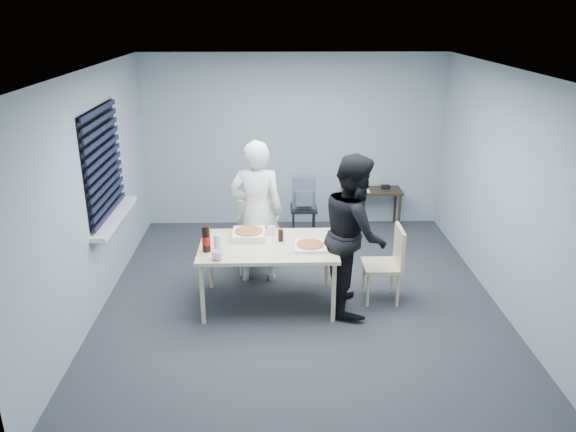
{
  "coord_description": "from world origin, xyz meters",
  "views": [
    {
      "loc": [
        -0.28,
        -5.8,
        3.19
      ],
      "look_at": [
        -0.14,
        0.1,
        1.0
      ],
      "focal_mm": 35.0,
      "sensor_mm": 36.0,
      "label": 1
    }
  ],
  "objects_px": {
    "person_black": "(354,233)",
    "stool": "(304,214)",
    "dining_table": "(268,249)",
    "soda_bottle": "(206,239)",
    "person_white": "(257,212)",
    "chair_far": "(254,231)",
    "mug_a": "(218,255)",
    "mug_b": "(272,230)",
    "backpack": "(304,193)",
    "side_table": "(371,195)",
    "chair_right": "(389,259)"
  },
  "relations": [
    {
      "from": "chair_far",
      "to": "side_table",
      "type": "xyz_separation_m",
      "value": [
        1.74,
        1.41,
        0.01
      ]
    },
    {
      "from": "chair_right",
      "to": "side_table",
      "type": "xyz_separation_m",
      "value": [
        0.17,
        2.31,
        0.01
      ]
    },
    {
      "from": "stool",
      "to": "soda_bottle",
      "type": "xyz_separation_m",
      "value": [
        -1.15,
        -2.0,
        0.47
      ]
    },
    {
      "from": "person_white",
      "to": "person_black",
      "type": "xyz_separation_m",
      "value": [
        1.08,
        -0.7,
        0.0
      ]
    },
    {
      "from": "dining_table",
      "to": "soda_bottle",
      "type": "distance_m",
      "value": 0.71
    },
    {
      "from": "stool",
      "to": "backpack",
      "type": "distance_m",
      "value": 0.33
    },
    {
      "from": "person_black",
      "to": "mug_b",
      "type": "xyz_separation_m",
      "value": [
        -0.9,
        0.37,
        -0.1
      ]
    },
    {
      "from": "person_black",
      "to": "soda_bottle",
      "type": "height_order",
      "value": "person_black"
    },
    {
      "from": "chair_far",
      "to": "person_black",
      "type": "relative_size",
      "value": 0.5
    },
    {
      "from": "chair_far",
      "to": "stool",
      "type": "distance_m",
      "value": 1.1
    },
    {
      "from": "dining_table",
      "to": "stool",
      "type": "xyz_separation_m",
      "value": [
        0.49,
        1.84,
        -0.27
      ]
    },
    {
      "from": "soda_bottle",
      "to": "stool",
      "type": "bearing_deg",
      "value": 60.25
    },
    {
      "from": "chair_far",
      "to": "mug_a",
      "type": "distance_m",
      "value": 1.41
    },
    {
      "from": "dining_table",
      "to": "person_white",
      "type": "xyz_separation_m",
      "value": [
        -0.14,
        0.63,
        0.21
      ]
    },
    {
      "from": "person_white",
      "to": "chair_far",
      "type": "bearing_deg",
      "value": -82.44
    },
    {
      "from": "chair_far",
      "to": "mug_b",
      "type": "relative_size",
      "value": 8.9
    },
    {
      "from": "mug_a",
      "to": "dining_table",
      "type": "bearing_deg",
      "value": 36.16
    },
    {
      "from": "stool",
      "to": "mug_a",
      "type": "xyz_separation_m",
      "value": [
        -1.01,
        -2.21,
        0.38
      ]
    },
    {
      "from": "stool",
      "to": "soda_bottle",
      "type": "distance_m",
      "value": 2.35
    },
    {
      "from": "mug_a",
      "to": "person_black",
      "type": "bearing_deg",
      "value": 12.08
    },
    {
      "from": "side_table",
      "to": "backpack",
      "type": "xyz_separation_m",
      "value": [
        -1.06,
        -0.56,
        0.22
      ]
    },
    {
      "from": "side_table",
      "to": "soda_bottle",
      "type": "relative_size",
      "value": 3.1
    },
    {
      "from": "chair_right",
      "to": "soda_bottle",
      "type": "bearing_deg",
      "value": -173.42
    },
    {
      "from": "person_white",
      "to": "soda_bottle",
      "type": "height_order",
      "value": "person_white"
    },
    {
      "from": "person_black",
      "to": "stool",
      "type": "height_order",
      "value": "person_black"
    },
    {
      "from": "chair_far",
      "to": "mug_a",
      "type": "bearing_deg",
      "value": -103.85
    },
    {
      "from": "chair_far",
      "to": "person_white",
      "type": "xyz_separation_m",
      "value": [
        0.04,
        -0.34,
        0.37
      ]
    },
    {
      "from": "dining_table",
      "to": "mug_a",
      "type": "bearing_deg",
      "value": -143.84
    },
    {
      "from": "dining_table",
      "to": "mug_a",
      "type": "relative_size",
      "value": 12.3
    },
    {
      "from": "dining_table",
      "to": "soda_bottle",
      "type": "bearing_deg",
      "value": -165.6
    },
    {
      "from": "person_white",
      "to": "mug_b",
      "type": "relative_size",
      "value": 17.7
    },
    {
      "from": "chair_right",
      "to": "mug_a",
      "type": "bearing_deg",
      "value": -166.77
    },
    {
      "from": "side_table",
      "to": "dining_table",
      "type": "bearing_deg",
      "value": -123.07
    },
    {
      "from": "dining_table",
      "to": "person_black",
      "type": "bearing_deg",
      "value": -4.05
    },
    {
      "from": "person_white",
      "to": "backpack",
      "type": "relative_size",
      "value": 3.93
    },
    {
      "from": "chair_far",
      "to": "person_black",
      "type": "distance_m",
      "value": 1.57
    },
    {
      "from": "soda_bottle",
      "to": "person_black",
      "type": "bearing_deg",
      "value": 3.65
    },
    {
      "from": "dining_table",
      "to": "soda_bottle",
      "type": "relative_size",
      "value": 5.21
    },
    {
      "from": "side_table",
      "to": "soda_bottle",
      "type": "height_order",
      "value": "soda_bottle"
    },
    {
      "from": "mug_a",
      "to": "chair_right",
      "type": "bearing_deg",
      "value": 13.23
    },
    {
      "from": "side_table",
      "to": "mug_b",
      "type": "xyz_separation_m",
      "value": [
        -1.51,
        -2.08,
        0.26
      ]
    },
    {
      "from": "chair_far",
      "to": "side_table",
      "type": "bearing_deg",
      "value": 39.11
    },
    {
      "from": "stool",
      "to": "side_table",
      "type": "bearing_deg",
      "value": 27.14
    },
    {
      "from": "chair_right",
      "to": "soda_bottle",
      "type": "xyz_separation_m",
      "value": [
        -2.03,
        -0.23,
        0.36
      ]
    },
    {
      "from": "dining_table",
      "to": "chair_far",
      "type": "relative_size",
      "value": 1.7
    },
    {
      "from": "dining_table",
      "to": "person_white",
      "type": "distance_m",
      "value": 0.68
    },
    {
      "from": "chair_right",
      "to": "side_table",
      "type": "relative_size",
      "value": 0.99
    },
    {
      "from": "backpack",
      "to": "soda_bottle",
      "type": "distance_m",
      "value": 2.3
    },
    {
      "from": "person_black",
      "to": "stool",
      "type": "distance_m",
      "value": 2.01
    },
    {
      "from": "stool",
      "to": "mug_a",
      "type": "bearing_deg",
      "value": -114.47
    }
  ]
}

